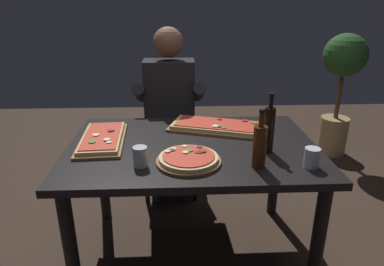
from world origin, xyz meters
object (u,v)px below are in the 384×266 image
object	(u,v)px
pizza_rectangular_left	(102,138)
tumbler_near_camera	(312,159)
pizza_round_far	(189,159)
oil_bottle_amber	(269,129)
wine_bottle_dark	(260,145)
diner_chair	(171,132)
pizza_rectangular_front	(219,127)
tumbler_far_side	(140,158)
dining_table	(192,159)
potted_plant_corner	(341,82)
seated_diner	(170,107)

from	to	relation	value
pizza_rectangular_left	tumbler_near_camera	xyz separation A→B (m)	(1.09, -0.37, 0.02)
pizza_round_far	oil_bottle_amber	xyz separation A→B (m)	(0.43, 0.12, 0.11)
wine_bottle_dark	diner_chair	distance (m)	1.29
pizza_rectangular_front	pizza_round_far	size ratio (longest dim) A/B	2.04
tumbler_far_side	dining_table	bearing A→B (deg)	44.03
pizza_rectangular_front	potted_plant_corner	distance (m)	1.81
tumbler_far_side	wine_bottle_dark	bearing A→B (deg)	-3.57
pizza_round_far	pizza_rectangular_left	bearing A→B (deg)	148.35
pizza_rectangular_left	tumbler_near_camera	distance (m)	1.15
dining_table	pizza_rectangular_front	size ratio (longest dim) A/B	2.08
pizza_rectangular_left	oil_bottle_amber	xyz separation A→B (m)	(0.92, -0.18, 0.11)
tumbler_near_camera	diner_chair	size ratio (longest dim) A/B	0.11
tumbler_near_camera	seated_diner	distance (m)	1.26
seated_diner	potted_plant_corner	distance (m)	1.81
pizza_rectangular_left	diner_chair	bearing A→B (deg)	64.43
oil_bottle_amber	tumbler_far_side	size ratio (longest dim) A/B	3.22
oil_bottle_amber	wine_bottle_dark	bearing A→B (deg)	-116.62
pizza_rectangular_front	diner_chair	size ratio (longest dim) A/B	0.77
tumbler_far_side	diner_chair	xyz separation A→B (m)	(0.13, 1.11, -0.30)
tumbler_near_camera	diner_chair	distance (m)	1.39
pizza_rectangular_left	seated_diner	xyz separation A→B (m)	(0.38, 0.67, -0.02)
dining_table	pizza_round_far	xyz separation A→B (m)	(-0.03, -0.24, 0.12)
potted_plant_corner	wine_bottle_dark	bearing A→B (deg)	-124.91
potted_plant_corner	oil_bottle_amber	bearing A→B (deg)	-125.78
oil_bottle_amber	seated_diner	size ratio (longest dim) A/B	0.24
pizza_rectangular_front	tumbler_far_side	distance (m)	0.67
pizza_rectangular_left	seated_diner	size ratio (longest dim) A/B	0.39
pizza_rectangular_left	pizza_round_far	size ratio (longest dim) A/B	1.58
wine_bottle_dark	seated_diner	world-z (taller)	seated_diner
dining_table	diner_chair	bearing A→B (deg)	99.29
tumbler_near_camera	potted_plant_corner	size ratio (longest dim) A/B	0.08
pizza_rectangular_left	tumbler_far_side	distance (m)	0.41
pizza_rectangular_front	wine_bottle_dark	distance (m)	0.55
tumbler_far_side	oil_bottle_amber	bearing A→B (deg)	12.26
pizza_round_far	tumbler_far_side	size ratio (longest dim) A/B	3.26
tumbler_near_camera	diner_chair	bearing A→B (deg)	121.30
potted_plant_corner	pizza_rectangular_front	bearing A→B (deg)	-137.97
dining_table	seated_diner	size ratio (longest dim) A/B	1.05
wine_bottle_dark	dining_table	bearing A→B (deg)	136.34
wine_bottle_dark	potted_plant_corner	bearing A→B (deg)	55.09
diner_chair	pizza_round_far	bearing A→B (deg)	-84.28
pizza_rectangular_front	diner_chair	bearing A→B (deg)	117.12
dining_table	wine_bottle_dark	distance (m)	0.48
pizza_rectangular_front	pizza_round_far	world-z (taller)	same
tumbler_far_side	potted_plant_corner	distance (m)	2.48
wine_bottle_dark	oil_bottle_amber	world-z (taller)	oil_bottle_amber
wine_bottle_dark	seated_diner	size ratio (longest dim) A/B	0.22
pizza_rectangular_left	seated_diner	distance (m)	0.77
dining_table	seated_diner	distance (m)	0.76
pizza_round_far	diner_chair	size ratio (longest dim) A/B	0.38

